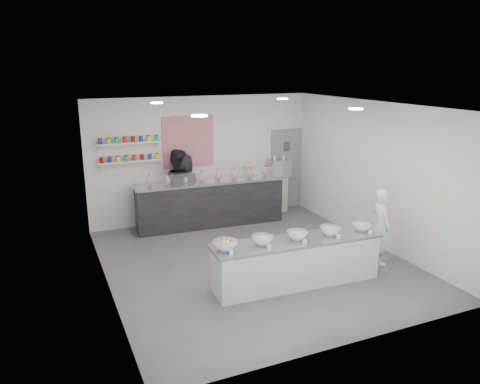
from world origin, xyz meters
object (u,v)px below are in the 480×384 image
back_bar (210,203)px  staff_right (184,190)px  woman_prep (381,226)px  espresso_ledge (263,195)px  espresso_machine (279,168)px  prep_counter (297,262)px  staff_left (177,188)px

back_bar → staff_right: size_ratio=2.02×
staff_right → woman_prep: bearing=122.3°
espresso_ledge → espresso_machine: 0.81m
prep_counter → espresso_machine: bearing=68.9°
espresso_machine → woman_prep: size_ratio=0.37×
espresso_machine → staff_right: 2.60m
back_bar → espresso_ledge: bearing=17.0°
espresso_machine → staff_left: bearing=-177.2°
espresso_ledge → staff_left: (-2.30, -0.13, 0.46)m
espresso_ledge → staff_right: staff_right is taller
woman_prep → staff_right: 4.56m
back_bar → woman_prep: woman_prep is taller
espresso_ledge → espresso_machine: size_ratio=2.32×
staff_right → espresso_ledge: bearing=178.3°
woman_prep → staff_right: size_ratio=0.85×
prep_counter → woman_prep: 1.96m
espresso_machine → staff_right: (-2.58, -0.13, -0.27)m
back_bar → woman_prep: size_ratio=2.37×
prep_counter → espresso_machine: 4.32m
woman_prep → back_bar: bearing=46.8°
espresso_machine → staff_left: size_ratio=0.29×
back_bar → espresso_machine: size_ratio=6.48×
back_bar → staff_right: bearing=159.1°
prep_counter → staff_right: bearing=105.6°
woman_prep → staff_right: (-2.78, 3.60, 0.13)m
back_bar → woman_prep: 4.03m
back_bar → espresso_machine: bearing=14.1°
back_bar → espresso_ledge: 1.63m
espresso_ledge → espresso_machine: bearing=0.0°
prep_counter → back_bar: back_bar is taller
prep_counter → woman_prep: (1.93, 0.15, 0.33)m
woman_prep → prep_counter: bearing=107.8°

